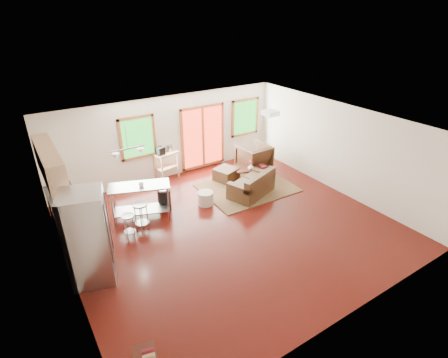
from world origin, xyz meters
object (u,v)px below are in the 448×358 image
coffee_table (250,169)px  armchair (254,156)px  kitchen_cart (165,156)px  island (140,196)px  rug (247,188)px  loveseat (252,186)px  ottoman (226,175)px  refrigerator (89,238)px

coffee_table → armchair: armchair is taller
kitchen_cart → island: bearing=-129.9°
rug → loveseat: size_ratio=1.70×
rug → coffee_table: bearing=48.0°
rug → coffee_table: coffee_table is taller
armchair → ottoman: size_ratio=1.57×
island → coffee_table: bearing=5.7°
rug → ottoman: (-0.26, 0.79, 0.19)m
ottoman → kitchen_cart: (-1.52, 1.14, 0.56)m
armchair → island: size_ratio=0.60×
coffee_table → ottoman: 0.78m
armchair → coffee_table: bearing=40.1°
loveseat → ottoman: loveseat is taller
loveseat → island: size_ratio=0.97×
ottoman → kitchen_cart: size_ratio=0.55×
refrigerator → rug: bearing=33.5°
rug → refrigerator: refrigerator is taller
ottoman → island: bearing=-167.9°
island → kitchen_cart: size_ratio=1.45×
coffee_table → armchair: (0.50, 0.46, 0.16)m
coffee_table → ottoman: bearing=158.9°
ottoman → refrigerator: bearing=-153.8°
armchair → kitchen_cart: (-2.75, 0.96, 0.28)m
refrigerator → coffee_table: bearing=37.0°
kitchen_cart → ottoman: bearing=-36.8°
loveseat → refrigerator: 4.93m
rug → loveseat: (-0.13, -0.42, 0.28)m
armchair → refrigerator: size_ratio=0.49×
refrigerator → island: 2.32m
coffee_table → armchair: bearing=42.5°
coffee_table → loveseat: bearing=-122.5°
coffee_table → island: (-3.74, -0.37, 0.33)m
armchair → loveseat: bearing=49.4°
rug → ottoman: bearing=108.5°
rug → armchair: bearing=45.3°
coffee_table → island: 3.77m
coffee_table → refrigerator: refrigerator is taller
rug → island: (-3.28, 0.14, 0.64)m
coffee_table → island: island is taller
loveseat → island: island is taller
loveseat → refrigerator: refrigerator is taller
ottoman → refrigerator: refrigerator is taller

